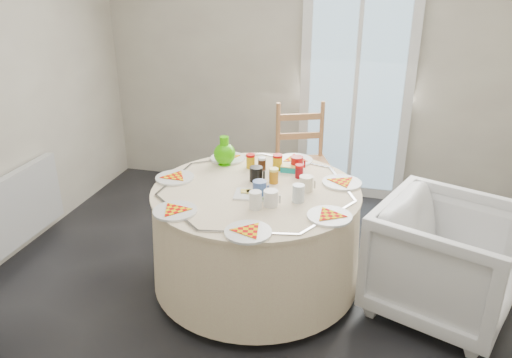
% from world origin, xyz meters
% --- Properties ---
extents(floor, '(4.00, 4.00, 0.00)m').
position_xyz_m(floor, '(0.00, 0.00, 0.00)').
color(floor, black).
rests_on(floor, ground).
extents(wall_back, '(4.00, 0.02, 2.60)m').
position_xyz_m(wall_back, '(0.00, 2.00, 1.30)').
color(wall_back, '#BCB5A3').
rests_on(wall_back, floor).
extents(glass_door, '(1.00, 0.08, 2.10)m').
position_xyz_m(glass_door, '(0.40, 1.95, 1.05)').
color(glass_door, silver).
rests_on(glass_door, floor).
extents(radiator, '(0.07, 1.00, 0.55)m').
position_xyz_m(radiator, '(-1.94, 0.20, 0.38)').
color(radiator, silver).
rests_on(radiator, floor).
extents(table, '(1.39, 1.39, 0.71)m').
position_xyz_m(table, '(-0.09, 0.28, 0.38)').
color(table, beige).
rests_on(table, floor).
extents(wooden_chair, '(0.57, 0.56, 1.00)m').
position_xyz_m(wooden_chair, '(0.04, 1.36, 0.47)').
color(wooden_chair, '#A57945').
rests_on(wooden_chair, floor).
extents(armchair, '(0.98, 1.01, 0.82)m').
position_xyz_m(armchair, '(1.12, 0.30, 0.39)').
color(armchair, silver).
rests_on(armchair, floor).
extents(place_settings, '(1.57, 1.57, 0.03)m').
position_xyz_m(place_settings, '(-0.09, 0.28, 0.77)').
color(place_settings, white).
rests_on(place_settings, table).
extents(jar_cluster, '(0.45, 0.28, 0.12)m').
position_xyz_m(jar_cluster, '(-0.05, 0.59, 0.82)').
color(jar_cluster, '#A15814').
rests_on(jar_cluster, table).
extents(butter_tub, '(0.12, 0.09, 0.05)m').
position_xyz_m(butter_tub, '(0.06, 0.64, 0.79)').
color(butter_tub, '#0E9DA0').
rests_on(butter_tub, table).
extents(green_pitcher, '(0.20, 0.20, 0.21)m').
position_xyz_m(green_pitcher, '(-0.42, 0.65, 0.87)').
color(green_pitcher, '#36BA01').
rests_on(green_pitcher, table).
extents(cheese_platter, '(0.28, 0.20, 0.03)m').
position_xyz_m(cheese_platter, '(-0.07, 0.19, 0.77)').
color(cheese_platter, silver).
rests_on(cheese_platter, table).
extents(mugs_glasses, '(0.85, 0.85, 0.12)m').
position_xyz_m(mugs_glasses, '(0.05, 0.30, 0.81)').
color(mugs_glasses, gray).
rests_on(mugs_glasses, table).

